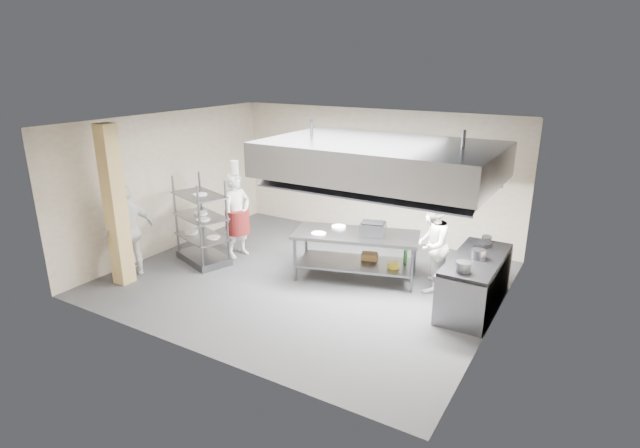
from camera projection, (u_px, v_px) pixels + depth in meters
The scene contains 23 objects.
floor at pixel (306, 278), 9.70m from camera, with size 7.00×7.00×0.00m, color #2B2B2D.
ceiling at pixel (305, 122), 8.76m from camera, with size 7.00×7.00×0.00m, color silver.
wall_back at pixel (374, 174), 11.68m from camera, with size 7.00×7.00×0.00m, color tan.
wall_left at pixel (170, 182), 10.92m from camera, with size 6.00×6.00×0.00m, color tan.
wall_right at pixel (501, 237), 7.53m from camera, with size 6.00×6.00×0.00m, color tan.
column at pixel (115, 206), 9.08m from camera, with size 0.30×0.30×3.00m, color #DEBC72.
exhaust_hood at pixel (381, 159), 8.64m from camera, with size 4.00×2.50×0.60m, color gray.
hood_strip_a at pixel (335, 172), 9.18m from camera, with size 1.60×0.12×0.04m, color white.
hood_strip_b at pixel (429, 183), 8.31m from camera, with size 1.60×0.12×0.04m, color white.
wall_shelf at pixel (447, 185), 10.67m from camera, with size 1.50×0.28×0.04m, color gray.
island at pixel (356, 256), 9.60m from camera, with size 2.36×0.98×0.91m, color gray, non-canonical shape.
island_worktop at pixel (356, 235), 9.47m from camera, with size 2.36×0.98×0.06m, color gray.
island_undershelf at pixel (356, 263), 9.65m from camera, with size 2.17×0.89×0.04m, color slate.
pass_rack at pixel (201, 221), 10.25m from camera, with size 1.19×0.70×1.79m, color slate, non-canonical shape.
cooking_range at pixel (475, 284), 8.48m from camera, with size 0.80×2.00×0.84m, color gray.
range_top at pixel (477, 259), 8.34m from camera, with size 0.78×1.96×0.06m, color black.
chef_head at pixel (237, 215), 10.57m from camera, with size 0.66×0.43×1.82m, color white.
chef_line at pixel (431, 245), 8.99m from camera, with size 0.84×0.65×1.73m, color white.
chef_plating at pixel (129, 231), 9.55m from camera, with size 1.08×0.45×1.84m, color white.
griddle at pixel (373, 229), 9.35m from camera, with size 0.46×0.36×0.23m, color slate.
wicker_basket at pixel (370, 256), 9.75m from camera, with size 0.31×0.21×0.13m, color #97633C.
stockpot at pixel (479, 254), 8.25m from camera, with size 0.23×0.23×0.16m, color gray.
plate_stack at pixel (202, 235), 10.35m from camera, with size 0.28×0.28×0.05m, color white.
Camera 1 is at (4.76, -7.50, 4.03)m, focal length 28.00 mm.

